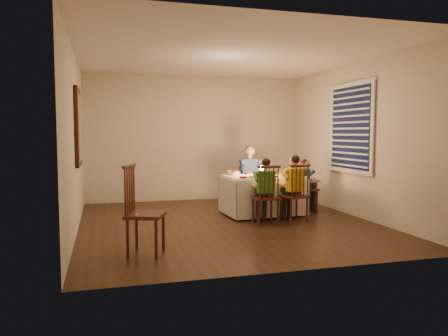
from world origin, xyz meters
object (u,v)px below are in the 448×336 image
object	(u,v)px
chair_near_right	(294,222)
child_green	(265,224)
adult	(250,208)
serving_bowl	(233,173)
chair_extra	(146,254)
dining_table	(262,187)
child_yellow	(294,222)
chair_end	(306,211)
child_teal	(306,211)
chair_near_left	(265,224)
chair_adult	(250,208)

from	to	relation	value
chair_near_right	child_green	distance (m)	0.50
chair_near_right	adult	xyz separation A→B (m)	(-0.26, 1.40, 0.00)
serving_bowl	adult	bearing A→B (deg)	43.49
chair_extra	dining_table	bearing A→B (deg)	-27.21
chair_extra	serving_bowl	bearing A→B (deg)	-17.17
child_green	child_yellow	size ratio (longest dim) A/B	0.97
chair_end	child_yellow	bearing A→B (deg)	147.20
chair_near_right	child_teal	size ratio (longest dim) A/B	0.98
chair_near_left	chair_near_right	size ratio (longest dim) A/B	1.00
chair_end	child_teal	distance (m)	0.00
chair_near_left	child_green	distance (m)	0.00
dining_table	serving_bowl	bearing A→B (deg)	147.62
chair_near_right	chair_end	world-z (taller)	same
adult	serving_bowl	xyz separation A→B (m)	(-0.46, -0.44, 0.71)
dining_table	serving_bowl	size ratio (longest dim) A/B	6.33
dining_table	chair_end	xyz separation A→B (m)	(0.87, 0.07, -0.48)
adult	child_green	bearing A→B (deg)	-96.90
chair_adult	chair_near_left	world-z (taller)	same
chair_near_left	chair_extra	size ratio (longest dim) A/B	0.88
chair_adult	chair_extra	world-z (taller)	chair_extra
chair_near_left	chair_extra	xyz separation A→B (m)	(-1.95, -1.23, 0.00)
chair_near_right	child_yellow	world-z (taller)	child_yellow
chair_end	child_teal	size ratio (longest dim) A/B	0.98
dining_table	child_yellow	size ratio (longest dim) A/B	1.28
chair_near_right	serving_bowl	distance (m)	1.39
chair_near_left	serving_bowl	distance (m)	1.24
child_green	chair_near_right	bearing A→B (deg)	-174.61
adult	chair_near_left	bearing A→B (deg)	-96.90
chair_adult	chair_near_left	size ratio (longest dim) A/B	1.00
dining_table	adult	world-z (taller)	dining_table
dining_table	chair_near_left	world-z (taller)	dining_table
dining_table	serving_bowl	distance (m)	0.56
chair_near_left	chair_near_right	world-z (taller)	same
chair_near_left	child_green	size ratio (longest dim) A/B	0.90
child_green	chair_extra	bearing A→B (deg)	33.22
chair_near_left	chair_extra	world-z (taller)	chair_extra
child_teal	chair_end	bearing A→B (deg)	0.00
chair_near_left	child_yellow	world-z (taller)	child_yellow
chair_near_right	child_teal	xyz separation A→B (m)	(0.60, 0.78, 0.00)
chair_end	dining_table	bearing A→B (deg)	99.57
chair_end	child_green	bearing A→B (deg)	131.29
chair_end	child_green	distance (m)	1.37
chair_near_right	dining_table	bearing A→B (deg)	-78.83
chair_adult	chair_extra	size ratio (longest dim) A/B	0.88
adult	chair_near_right	bearing A→B (deg)	-76.84
chair_adult	chair_near_right	xyz separation A→B (m)	(0.26, -1.40, 0.00)
dining_table	child_teal	size ratio (longest dim) A/B	1.44
dining_table	chair_end	world-z (taller)	dining_table
child_yellow	child_teal	distance (m)	0.98
chair_adult	chair_near_right	world-z (taller)	same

